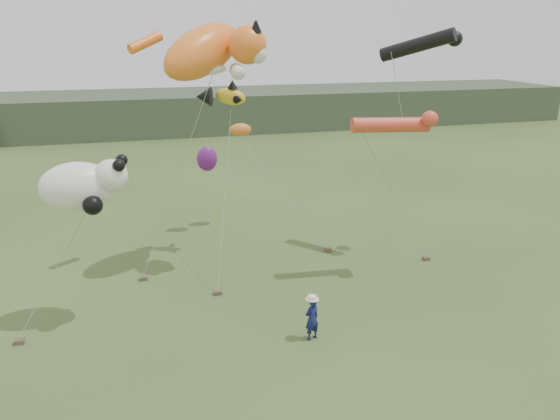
# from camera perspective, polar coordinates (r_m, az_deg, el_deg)

# --- Properties ---
(ground) EXTENTS (120.00, 120.00, 0.00)m
(ground) POSITION_cam_1_polar(r_m,az_deg,el_deg) (19.94, 3.24, -12.58)
(ground) COLOR #385123
(ground) RESTS_ON ground
(headland) EXTENTS (90.00, 13.00, 4.00)m
(headland) POSITION_cam_1_polar(r_m,az_deg,el_deg) (61.51, -13.28, 9.85)
(headland) COLOR #2D3D28
(headland) RESTS_ON ground
(festival_attendant) EXTENTS (0.66, 0.55, 1.56)m
(festival_attendant) POSITION_cam_1_polar(r_m,az_deg,el_deg) (19.15, 3.35, -11.28)
(festival_attendant) COLOR #14194E
(festival_attendant) RESTS_ON ground
(sandbag_anchors) EXTENTS (17.48, 5.22, 0.16)m
(sandbag_anchors) POSITION_cam_1_polar(r_m,az_deg,el_deg) (23.54, -4.02, -7.33)
(sandbag_anchors) COLOR brown
(sandbag_anchors) RESTS_ON ground
(cat_kite) EXTENTS (5.49, 4.16, 3.20)m
(cat_kite) POSITION_cam_1_polar(r_m,az_deg,el_deg) (23.23, -7.09, 16.20)
(cat_kite) COLOR orange
(cat_kite) RESTS_ON ground
(fish_kite) EXTENTS (2.45, 1.60, 1.22)m
(fish_kite) POSITION_cam_1_polar(r_m,az_deg,el_deg) (25.26, -6.21, 11.76)
(fish_kite) COLOR gold
(fish_kite) RESTS_ON ground
(tube_kites) EXTENTS (5.89, 4.91, 4.12)m
(tube_kites) POSITION_cam_1_polar(r_m,az_deg,el_deg) (24.40, 13.66, 13.07)
(tube_kites) COLOR black
(tube_kites) RESTS_ON ground
(panda_kite) EXTENTS (3.03, 1.96, 1.88)m
(panda_kite) POSITION_cam_1_polar(r_m,az_deg,el_deg) (19.92, -19.87, 2.42)
(panda_kite) COLOR white
(panda_kite) RESTS_ON ground
(misc_kites) EXTENTS (3.02, 1.16, 2.34)m
(misc_kites) POSITION_cam_1_polar(r_m,az_deg,el_deg) (28.81, -6.36, 6.45)
(misc_kites) COLOR orange
(misc_kites) RESTS_ON ground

